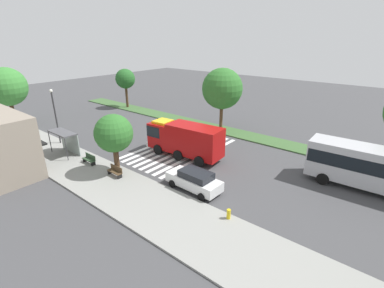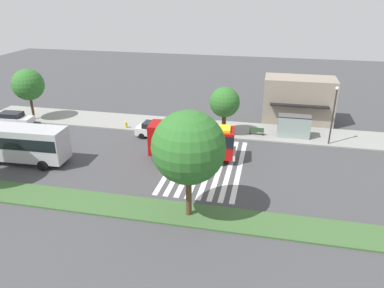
{
  "view_description": "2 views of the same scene",
  "coord_description": "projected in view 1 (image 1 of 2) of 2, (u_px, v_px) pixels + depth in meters",
  "views": [
    {
      "loc": [
        -18.81,
        21.29,
        11.78
      ],
      "look_at": [
        -1.77,
        0.32,
        1.19
      ],
      "focal_mm": 25.9,
      "sensor_mm": 36.0,
      "label": 1
    },
    {
      "loc": [
        5.58,
        -30.87,
        15.63
      ],
      "look_at": [
        -1.35,
        0.85,
        1.68
      ],
      "focal_mm": 34.44,
      "sensor_mm": 36.0,
      "label": 2
    }
  ],
  "objects": [
    {
      "name": "median_strip",
      "position": [
        223.0,
        130.0,
        36.84
      ],
      "size": [
        60.0,
        3.0,
        0.14
      ],
      "primitive_type": "cube",
      "color": "#3D6033",
      "rests_on": "ground_plane"
    },
    {
      "name": "fire_truck",
      "position": [
        183.0,
        138.0,
        28.43
      ],
      "size": [
        8.5,
        3.23,
        3.51
      ],
      "rotation": [
        0.0,
        0.0,
        0.08
      ],
      "color": "#A50C0C",
      "rests_on": "ground_plane"
    },
    {
      "name": "sidewalk",
      "position": [
        107.0,
        182.0,
        23.7
      ],
      "size": [
        60.0,
        5.42,
        0.14
      ],
      "primitive_type": "cube",
      "color": "gray",
      "rests_on": "ground_plane"
    },
    {
      "name": "parked_car_east",
      "position": [
        194.0,
        180.0,
        22.44
      ],
      "size": [
        4.81,
        2.17,
        1.7
      ],
      "rotation": [
        0.0,
        0.0,
        -0.03
      ],
      "color": "silver",
      "rests_on": "ground_plane"
    },
    {
      "name": "ground_plane",
      "position": [
        181.0,
        150.0,
        30.73
      ],
      "size": [
        120.0,
        120.0,
        0.0
      ],
      "primitive_type": "plane",
      "color": "#424244"
    },
    {
      "name": "crosswalk",
      "position": [
        180.0,
        149.0,
        30.85
      ],
      "size": [
        6.75,
        12.58,
        0.01
      ],
      "color": "silver",
      "rests_on": "ground_plane"
    },
    {
      "name": "bus_stop_shelter",
      "position": [
        66.0,
        138.0,
        28.82
      ],
      "size": [
        3.5,
        1.4,
        2.46
      ],
      "color": "#4C4C51",
      "rests_on": "sidewalk"
    },
    {
      "name": "street_lamp",
      "position": [
        55.0,
        112.0,
        30.98
      ],
      "size": [
        0.36,
        0.36,
        6.23
      ],
      "color": "#2D2D30",
      "rests_on": "sidewalk"
    },
    {
      "name": "median_tree_center",
      "position": [
        125.0,
        79.0,
        46.77
      ],
      "size": [
        3.28,
        3.28,
        6.52
      ],
      "color": "#47301E",
      "rests_on": "median_strip"
    },
    {
      "name": "fire_hydrant",
      "position": [
        229.0,
        214.0,
        18.8
      ],
      "size": [
        0.28,
        0.28,
        0.7
      ],
      "primitive_type": "cylinder",
      "color": "gold",
      "rests_on": "sidewalk"
    },
    {
      "name": "transit_bus",
      "position": [
        382.0,
        168.0,
        21.62
      ],
      "size": [
        10.91,
        3.17,
        3.58
      ],
      "rotation": [
        0.0,
        0.0,
        3.18
      ],
      "color": "#B2B2B7",
      "rests_on": "ground_plane"
    },
    {
      "name": "sidewalk_tree_center",
      "position": [
        7.0,
        87.0,
        37.11
      ],
      "size": [
        5.13,
        5.13,
        7.83
      ],
      "color": "#47301E",
      "rests_on": "sidewalk"
    },
    {
      "name": "sidewalk_tree_west",
      "position": [
        114.0,
        134.0,
        23.99
      ],
      "size": [
        3.35,
        3.35,
        5.44
      ],
      "color": "#47301E",
      "rests_on": "sidewalk"
    },
    {
      "name": "median_tree_west",
      "position": [
        222.0,
        89.0,
        35.12
      ],
      "size": [
        5.17,
        5.17,
        7.97
      ],
      "color": "#513823",
      "rests_on": "median_strip"
    },
    {
      "name": "bench_west_of_shelter",
      "position": [
        115.0,
        171.0,
        24.54
      ],
      "size": [
        1.6,
        0.5,
        0.9
      ],
      "color": "#4C3823",
      "rests_on": "sidewalk"
    },
    {
      "name": "bench_near_shelter",
      "position": [
        89.0,
        159.0,
        26.95
      ],
      "size": [
        1.6,
        0.5,
        0.9
      ],
      "color": "#2D472D",
      "rests_on": "sidewalk"
    }
  ]
}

